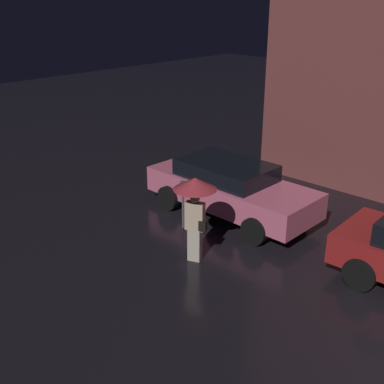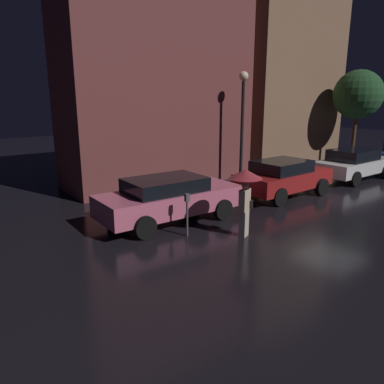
# 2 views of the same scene
# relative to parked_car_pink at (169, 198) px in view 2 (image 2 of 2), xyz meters

# --- Properties ---
(ground_plane) EXTENTS (60.00, 60.00, 0.00)m
(ground_plane) POSITION_rel_parked_car_pink_xyz_m (6.64, -1.53, -0.76)
(ground_plane) COLOR black
(building_facade_left) EXTENTS (8.49, 3.00, 9.46)m
(building_facade_left) POSITION_rel_parked_car_pink_xyz_m (2.76, 4.97, 3.97)
(building_facade_left) COLOR brown
(building_facade_left) RESTS_ON ground
(building_facade_right) EXTENTS (6.66, 3.00, 10.55)m
(building_facade_right) POSITION_rel_parked_car_pink_xyz_m (11.19, 4.97, 4.52)
(building_facade_right) COLOR #8C664C
(building_facade_right) RESTS_ON ground
(parked_car_pink) EXTENTS (4.60, 1.98, 1.41)m
(parked_car_pink) POSITION_rel_parked_car_pink_xyz_m (0.00, 0.00, 0.00)
(parked_car_pink) COLOR #DB6684
(parked_car_pink) RESTS_ON ground
(parked_car_red) EXTENTS (4.11, 2.00, 1.42)m
(parked_car_red) POSITION_rel_parked_car_pink_xyz_m (5.28, -0.07, -0.00)
(parked_car_red) COLOR maroon
(parked_car_red) RESTS_ON ground
(parked_car_white) EXTENTS (4.29, 1.96, 1.43)m
(parked_car_white) POSITION_rel_parked_car_pink_xyz_m (10.31, -0.07, -0.00)
(parked_car_white) COLOR silver
(parked_car_white) RESTS_ON ground
(pedestrian_with_umbrella) EXTENTS (0.92, 0.92, 1.92)m
(pedestrian_with_umbrella) POSITION_rel_parked_car_pink_xyz_m (0.95, -2.36, 0.73)
(pedestrian_with_umbrella) COLOR beige
(pedestrian_with_umbrella) RESTS_ON ground
(parking_meter) EXTENTS (0.12, 0.10, 1.24)m
(parking_meter) POSITION_rel_parked_car_pink_xyz_m (-0.33, -1.41, 0.01)
(parking_meter) COLOR #4C5154
(parking_meter) RESTS_ON ground
(street_lamp_near) EXTENTS (0.40, 0.40, 4.84)m
(street_lamp_near) POSITION_rel_parked_car_pink_xyz_m (5.43, 2.47, 2.49)
(street_lamp_near) COLOR black
(street_lamp_near) RESTS_ON ground
(street_tree) EXTENTS (2.60, 2.60, 5.20)m
(street_tree) POSITION_rel_parked_car_pink_xyz_m (13.35, 1.85, 3.12)
(street_tree) COLOR #473323
(street_tree) RESTS_ON ground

